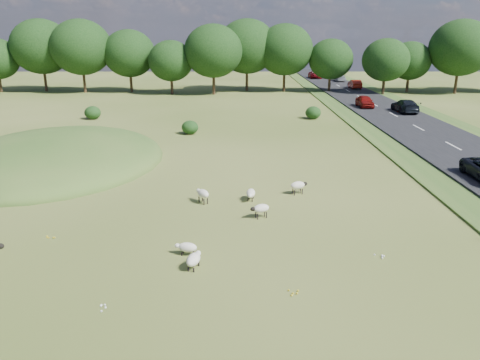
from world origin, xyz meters
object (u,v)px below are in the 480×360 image
Objects in this scene: sheep_0 at (194,259)px; car_7 at (339,78)px; car_0 at (355,84)px; sheep_1 at (203,194)px; car_3 at (405,106)px; car_2 at (315,75)px; sheep_5 at (251,193)px; sheep_2 at (261,208)px; car_5 at (365,101)px; sheep_4 at (298,185)px; sheep_6 at (187,247)px.

sheep_0 is 80.32m from car_7.
car_0 reaches higher than sheep_0.
car_3 reaches higher than sheep_1.
car_0 is 0.93× the size of car_7.
car_2 is (-3.80, 19.43, -0.01)m from car_0.
sheep_1 reaches higher than sheep_0.
sheep_5 is 0.26× the size of car_0.
car_0 reaches higher than sheep_2.
car_0 is 12.93m from car_7.
sheep_2 is at bearing 72.26° from car_0.
sheep_1 is at bearing -117.46° from car_5.
sheep_1 reaches higher than sheep_4.
car_5 reaches higher than sheep_4.
sheep_6 is at bearing 59.38° from car_3.
car_5 is at bearing 83.70° from car_7.
sheep_6 is 0.20× the size of car_2.
car_5 is (18.23, 35.07, 0.41)m from sheep_1.
car_3 is (22.03, 30.98, 0.44)m from sheep_1.
car_7 reaches higher than sheep_4.
sheep_2 is 40.29m from car_5.
sheep_1 is 0.25× the size of car_0.
sheep_1 is at bearing 18.59° from sheep_0.
sheep_6 is 84.60m from car_2.
sheep_1 is 6.60m from sheep_6.
sheep_5 is (2.74, 0.46, -0.15)m from sheep_1.
car_3 is at bearing -142.79° from sheep_2.
car_2 is (15.03, 78.28, 0.44)m from sheep_2.
sheep_5 is at bearing -103.89° from sheep_2.
sheep_0 is 85.70m from car_2.
sheep_6 is 66.95m from car_0.
sheep_6 is at bearing -15.16° from sheep_5.
sheep_6 is 0.23× the size of car_0.
car_0 is (18.83, 58.86, 0.45)m from sheep_2.
sheep_5 is at bearing -116.24° from sheep_1.
car_0 is at bearing 90.00° from car_7.
car_2 is at bearing -78.93° from car_0.
sheep_1 is at bearing -80.59° from sheep_6.
sheep_1 is 1.07× the size of sheep_6.
car_3 reaches higher than car_2.
sheep_4 is at bearing 73.40° from car_0.
car_5 is 34.62m from car_7.
sheep_5 is 7.64m from sheep_6.
car_2 is at bearing 90.00° from car_5.
car_0 reaches higher than car_7.
sheep_4 reaches higher than sheep_6.
car_0 is 0.85× the size of car_2.
car_5 is at bearing -102.63° from sheep_6.
sheep_1 is 0.26× the size of car_5.
sheep_2 is 79.72m from car_2.
car_0 is (16.40, 55.02, 0.43)m from sheep_4.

